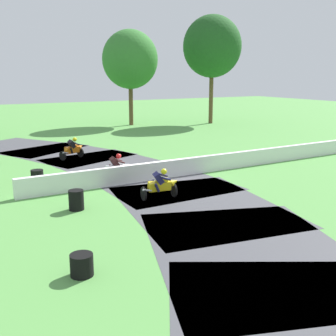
# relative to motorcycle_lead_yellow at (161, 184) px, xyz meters

# --- Properties ---
(ground_plane) EXTENTS (120.00, 120.00, 0.00)m
(ground_plane) POSITION_rel_motorcycle_lead_yellow_xyz_m (1.27, 3.15, -0.65)
(ground_plane) COLOR #569947
(track_asphalt) EXTENTS (11.70, 36.71, 0.01)m
(track_asphalt) POSITION_rel_motorcycle_lead_yellow_xyz_m (-0.37, 3.12, -0.65)
(track_asphalt) COLOR #47474C
(track_asphalt) RESTS_ON ground
(safety_barrier) EXTENTS (23.90, 0.77, 0.90)m
(safety_barrier) POSITION_rel_motorcycle_lead_yellow_xyz_m (6.42, 3.25, -0.20)
(safety_barrier) COLOR white
(safety_barrier) RESTS_ON ground
(motorcycle_lead_yellow) EXTENTS (1.70, 0.90, 1.43)m
(motorcycle_lead_yellow) POSITION_rel_motorcycle_lead_yellow_xyz_m (0.00, 0.00, 0.00)
(motorcycle_lead_yellow) COLOR black
(motorcycle_lead_yellow) RESTS_ON ground
(motorcycle_chase_white) EXTENTS (1.68, 0.69, 1.42)m
(motorcycle_chase_white) POSITION_rel_motorcycle_lead_yellow_xyz_m (-0.42, 3.85, 0.01)
(motorcycle_chase_white) COLOR black
(motorcycle_chase_white) RESTS_ON ground
(motorcycle_trailing_orange) EXTENTS (1.72, 1.21, 1.43)m
(motorcycle_trailing_orange) POSITION_rel_motorcycle_lead_yellow_xyz_m (-0.68, 10.36, 0.00)
(motorcycle_trailing_orange) COLOR black
(motorcycle_trailing_orange) RESTS_ON ground
(tire_stack_near) EXTENTS (0.62, 0.62, 0.60)m
(tire_stack_near) POSITION_rel_motorcycle_lead_yellow_xyz_m (-5.18, -5.07, -0.35)
(tire_stack_near) COLOR black
(tire_stack_near) RESTS_ON ground
(tire_stack_mid_a) EXTENTS (0.60, 0.60, 0.80)m
(tire_stack_mid_a) POSITION_rel_motorcycle_lead_yellow_xyz_m (-3.62, 0.37, -0.25)
(tire_stack_mid_a) COLOR black
(tire_stack_mid_a) RESTS_ON ground
(tire_stack_mid_b) EXTENTS (0.61, 0.61, 0.60)m
(tire_stack_mid_b) POSITION_rel_motorcycle_lead_yellow_xyz_m (-3.98, 5.63, -0.35)
(tire_stack_mid_b) COLOR black
(tire_stack_mid_b) RESTS_ON ground
(tree_far_left) EXTENTS (6.13, 6.13, 11.29)m
(tree_far_left) POSITION_rel_motorcycle_lead_yellow_xyz_m (18.17, 22.07, 7.40)
(tree_far_left) COLOR brown
(tree_far_left) RESTS_ON ground
(tree_far_right) EXTENTS (5.67, 5.67, 9.68)m
(tree_far_right) POSITION_rel_motorcycle_lead_yellow_xyz_m (10.00, 24.90, 6.03)
(tree_far_right) COLOR brown
(tree_far_right) RESTS_ON ground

